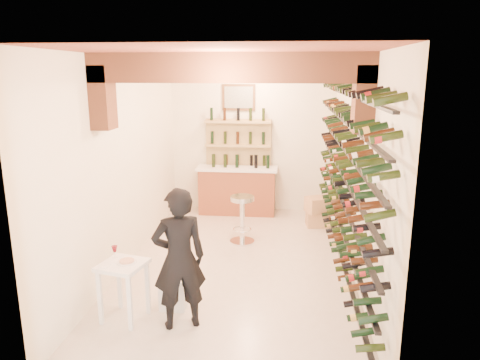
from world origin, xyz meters
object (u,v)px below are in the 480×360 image
Objects in this scene: person at (179,259)px; crate_lower at (319,219)px; back_counter at (237,189)px; chrome_barstool at (242,216)px; tasting_table at (123,273)px; white_stool at (174,292)px; wine_rack at (341,171)px.

crate_lower is (1.89, 3.79, -0.71)m from person.
back_counter is 1.74m from chrome_barstool.
back_counter is 1.99× the size of chrome_barstool.
chrome_barstool is at bearing 79.09° from tasting_table.
tasting_table is at bearing -28.99° from person.
white_stool is 2.44m from chrome_barstool.
person reaches higher than back_counter.
back_counter is (-1.83, 2.65, -1.02)m from wine_rack.
person is 2.83m from chrome_barstool.
wine_rack is 11.64× the size of crate_lower.
back_counter is at bearing -114.89° from person.
person is at bearing -99.58° from chrome_barstool.
tasting_table is 1.04× the size of chrome_barstool.
tasting_table is 0.77m from person.
chrome_barstool is (0.27, -1.72, -0.04)m from back_counter.
wine_rack reaches higher than white_stool.
back_counter is at bearing 91.24° from tasting_table.
tasting_table is (-0.91, -4.41, 0.07)m from back_counter.
wine_rack is 3.32× the size of person.
tasting_table reaches higher than chrome_barstool.
white_stool is (-0.39, -4.06, -0.33)m from back_counter.
back_counter is 4.50m from tasting_table.
person is at bearing -116.51° from crate_lower.
white_stool is at bearing 46.60° from tasting_table.
chrome_barstool is (1.19, 2.69, -0.11)m from tasting_table.
person reaches higher than tasting_table.
tasting_table is 4.56m from crate_lower.
crate_lower is at bearing 35.73° from chrome_barstool.
tasting_table is 2.94m from chrome_barstool.
crate_lower is at bearing -22.25° from back_counter.
back_counter is 3.47× the size of crate_lower.
back_counter is at bearing 99.08° from chrome_barstool.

